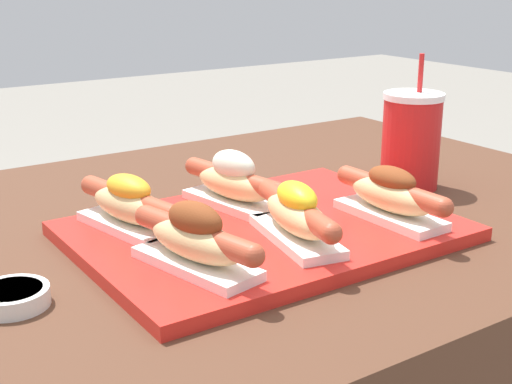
{
  "coord_description": "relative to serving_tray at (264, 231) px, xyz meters",
  "views": [
    {
      "loc": [
        -0.54,
        -0.83,
        1.08
      ],
      "look_at": [
        -0.05,
        -0.08,
        0.8
      ],
      "focal_mm": 50.0,
      "sensor_mm": 36.0,
      "label": 1
    }
  ],
  "objects": [
    {
      "name": "serving_tray",
      "position": [
        0.0,
        0.0,
        0.0
      ],
      "size": [
        0.48,
        0.35,
        0.02
      ],
      "color": "red",
      "rests_on": "patio_table"
    },
    {
      "name": "hot_dog_0",
      "position": [
        -0.14,
        -0.07,
        0.04
      ],
      "size": [
        0.09,
        0.2,
        0.08
      ],
      "color": "white",
      "rests_on": "serving_tray"
    },
    {
      "name": "hot_dog_1",
      "position": [
        0.0,
        -0.07,
        0.04
      ],
      "size": [
        0.09,
        0.2,
        0.07
      ],
      "color": "white",
      "rests_on": "serving_tray"
    },
    {
      "name": "hot_dog_2",
      "position": [
        0.15,
        -0.08,
        0.04
      ],
      "size": [
        0.06,
        0.2,
        0.07
      ],
      "color": "white",
      "rests_on": "serving_tray"
    },
    {
      "name": "hot_dog_3",
      "position": [
        -0.15,
        0.08,
        0.04
      ],
      "size": [
        0.09,
        0.2,
        0.07
      ],
      "color": "white",
      "rests_on": "serving_tray"
    },
    {
      "name": "hot_dog_4",
      "position": [
        0.01,
        0.09,
        0.04
      ],
      "size": [
        0.09,
        0.2,
        0.08
      ],
      "color": "white",
      "rests_on": "serving_tray"
    },
    {
      "name": "sauce_bowl",
      "position": [
        -0.33,
        -0.02,
        0.0
      ],
      "size": [
        0.08,
        0.08,
        0.02
      ],
      "color": "silver",
      "rests_on": "patio_table"
    },
    {
      "name": "drink_cup",
      "position": [
        0.32,
        0.06,
        0.07
      ],
      "size": [
        0.1,
        0.1,
        0.21
      ],
      "color": "red",
      "rests_on": "patio_table"
    }
  ]
}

